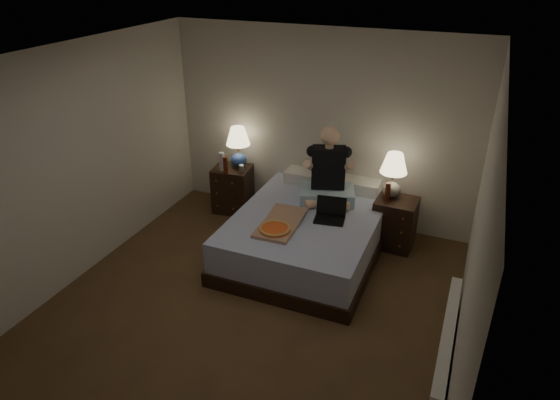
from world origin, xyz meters
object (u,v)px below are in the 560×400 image
at_px(beer_bottle_right, 388,192).
at_px(pizza_box, 275,230).
at_px(bed, 308,233).
at_px(beer_bottle_left, 225,165).
at_px(nightstand_right, 395,223).
at_px(lamp_right, 393,175).
at_px(laptop, 330,211).
at_px(nightstand_left, 233,189).
at_px(water_bottle, 222,162).
at_px(person, 329,165).
at_px(radiator, 445,347).
at_px(lamp_left, 238,147).
at_px(soda_can, 242,169).

relative_size(beer_bottle_right, pizza_box, 0.30).
xyz_separation_m(bed, beer_bottle_left, (-1.33, 0.46, 0.48)).
bearing_deg(nightstand_right, lamp_right, 148.81).
bearing_deg(bed, laptop, -12.61).
bearing_deg(nightstand_left, water_bottle, -131.69).
relative_size(person, radiator, 0.58).
bearing_deg(laptop, pizza_box, -142.12).
relative_size(nightstand_right, radiator, 0.39).
bearing_deg(nightstand_left, lamp_right, -8.50).
relative_size(water_bottle, person, 0.27).
distance_m(water_bottle, laptop, 1.80).
relative_size(lamp_left, lamp_right, 1.00).
height_order(nightstand_left, water_bottle, water_bottle).
bearing_deg(radiator, laptop, 140.57).
xyz_separation_m(lamp_left, pizza_box, (1.08, -1.29, -0.34)).
distance_m(soda_can, radiator, 3.45).
xyz_separation_m(bed, laptop, (0.27, -0.06, 0.39)).
bearing_deg(laptop, beer_bottle_left, 153.31).
relative_size(nightstand_left, nightstand_right, 1.02).
xyz_separation_m(nightstand_right, lamp_right, (-0.09, 0.06, 0.59)).
distance_m(lamp_left, pizza_box, 1.71).
bearing_deg(pizza_box, lamp_left, 128.16).
xyz_separation_m(beer_bottle_left, radiator, (3.06, -1.72, -0.55)).
relative_size(soda_can, laptop, 0.29).
relative_size(lamp_right, person, 0.60).
xyz_separation_m(lamp_right, soda_can, (-1.98, -0.05, -0.22)).
distance_m(nightstand_left, laptop, 1.80).
xyz_separation_m(soda_can, radiator, (2.88, -1.83, -0.49)).
xyz_separation_m(lamp_right, person, (-0.73, -0.22, 0.09)).
xyz_separation_m(water_bottle, radiator, (3.15, -1.79, -0.56)).
bearing_deg(nightstand_right, water_bottle, -176.44).
xyz_separation_m(person, pizza_box, (-0.29, -0.97, -0.42)).
relative_size(nightstand_right, lamp_left, 1.11).
distance_m(nightstand_right, beer_bottle_left, 2.30).
bearing_deg(radiator, pizza_box, 159.90).
height_order(bed, pizza_box, pizza_box).
height_order(water_bottle, radiator, water_bottle).
height_order(soda_can, person, person).
bearing_deg(laptop, soda_can, 147.35).
xyz_separation_m(water_bottle, laptop, (1.70, -0.59, -0.11)).
distance_m(bed, lamp_left, 1.61).
relative_size(beer_bottle_left, radiator, 0.14).
distance_m(bed, person, 0.84).
bearing_deg(person, nightstand_right, -7.28).
distance_m(water_bottle, radiator, 3.67).
xyz_separation_m(lamp_left, radiator, (3.00, -1.99, -0.72)).
height_order(lamp_right, pizza_box, lamp_right).
xyz_separation_m(nightstand_left, lamp_right, (2.17, -0.02, 0.59)).
bearing_deg(radiator, beer_bottle_right, 117.65).
bearing_deg(water_bottle, nightstand_left, 56.17).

